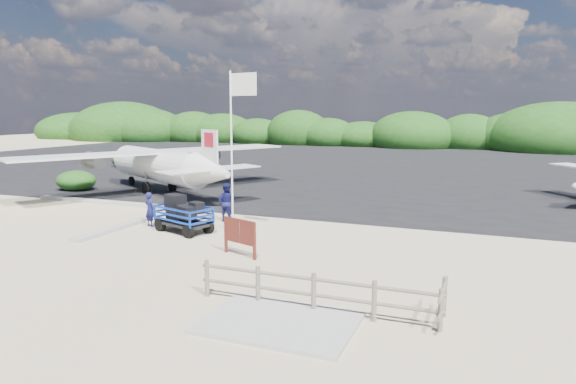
% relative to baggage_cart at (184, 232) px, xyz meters
% --- Properties ---
extents(ground, '(160.00, 160.00, 0.00)m').
position_rel_baggage_cart_xyz_m(ground, '(1.63, -1.01, 0.00)').
color(ground, beige).
extents(asphalt_apron, '(90.00, 50.00, 0.04)m').
position_rel_baggage_cart_xyz_m(asphalt_apron, '(1.63, 28.99, 0.00)').
color(asphalt_apron, '#B2B2B2').
rests_on(asphalt_apron, ground).
extents(lagoon, '(9.00, 7.00, 0.40)m').
position_rel_baggage_cart_xyz_m(lagoon, '(-7.37, 0.49, 0.00)').
color(lagoon, '#B2B2B2').
rests_on(lagoon, ground).
extents(walkway_pad, '(3.50, 2.50, 0.10)m').
position_rel_baggage_cart_xyz_m(walkway_pad, '(7.13, -7.01, 0.00)').
color(walkway_pad, '#B2B2B2').
rests_on(walkway_pad, ground).
extents(vegetation_band, '(124.00, 8.00, 4.40)m').
position_rel_baggage_cart_xyz_m(vegetation_band, '(1.63, 53.99, 0.00)').
color(vegetation_band, '#B2B2B2').
rests_on(vegetation_band, ground).
extents(fence, '(6.40, 2.00, 1.10)m').
position_rel_baggage_cart_xyz_m(fence, '(7.63, -6.01, 0.00)').
color(fence, '#B2B2B2').
rests_on(fence, ground).
extents(baggage_cart, '(2.90, 2.22, 1.28)m').
position_rel_baggage_cart_xyz_m(baggage_cart, '(0.00, 0.00, 0.00)').
color(baggage_cart, '#0B32AB').
rests_on(baggage_cart, ground).
extents(flagpole, '(1.37, 0.80, 6.44)m').
position_rel_baggage_cart_xyz_m(flagpole, '(1.89, 0.67, 0.00)').
color(flagpole, white).
rests_on(flagpole, ground).
extents(signboard, '(1.56, 0.69, 1.32)m').
position_rel_baggage_cart_xyz_m(signboard, '(3.70, -2.26, 0.00)').
color(signboard, maroon).
rests_on(signboard, ground).
extents(crew_a, '(0.62, 0.50, 1.49)m').
position_rel_baggage_cart_xyz_m(crew_a, '(-1.93, 0.38, 0.74)').
color(crew_a, '#14174E').
rests_on(crew_a, ground).
extents(crew_b, '(0.89, 0.71, 1.74)m').
position_rel_baggage_cart_xyz_m(crew_b, '(0.62, 2.49, 0.87)').
color(crew_b, '#14174E').
rests_on(crew_b, ground).
extents(aircraft_large, '(22.70, 22.70, 5.03)m').
position_rel_baggage_cart_xyz_m(aircraft_large, '(15.30, 20.55, 0.00)').
color(aircraft_large, '#B2B2B2').
rests_on(aircraft_large, ground).
extents(aircraft_small, '(10.72, 10.72, 2.75)m').
position_rel_baggage_cart_xyz_m(aircraft_small, '(-10.20, 29.51, 0.00)').
color(aircraft_small, '#B2B2B2').
rests_on(aircraft_small, ground).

